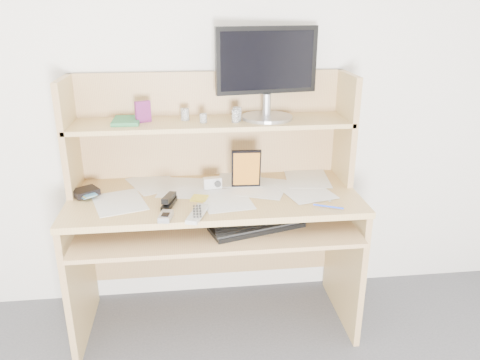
{
  "coord_description": "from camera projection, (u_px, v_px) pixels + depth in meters",
  "views": [
    {
      "loc": [
        -0.12,
        -0.63,
        1.62
      ],
      "look_at": [
        0.12,
        1.43,
        0.84
      ],
      "focal_mm": 35.0,
      "sensor_mm": 36.0,
      "label": 1
    }
  ],
  "objects": [
    {
      "name": "paper_clutter",
      "position": [
        214.0,
        194.0,
        2.28
      ],
      "size": [
        1.32,
        0.54,
        0.01
      ],
      "primitive_type": "cube",
      "color": "silver",
      "rests_on": "desk"
    },
    {
      "name": "tv_remote",
      "position": [
        197.0,
        214.0,
        2.03
      ],
      "size": [
        0.11,
        0.19,
        0.02
      ],
      "primitive_type": "cube",
      "rotation": [
        0.0,
        0.0,
        -0.32
      ],
      "color": "#A5A5A0",
      "rests_on": "paper_clutter"
    },
    {
      "name": "blue_pen",
      "position": [
        328.0,
        206.0,
        2.12
      ],
      "size": [
        0.13,
        0.07,
        0.01
      ],
      "primitive_type": "cylinder",
      "rotation": [
        1.57,
        0.0,
        1.12
      ],
      "color": "blue",
      "rests_on": "paper_clutter"
    },
    {
      "name": "desk",
      "position": [
        214.0,
        198.0,
        2.37
      ],
      "size": [
        1.4,
        0.7,
        1.3
      ],
      "color": "tan",
      "rests_on": "floor"
    },
    {
      "name": "flip_phone",
      "position": [
        166.0,
        215.0,
        2.01
      ],
      "size": [
        0.07,
        0.1,
        0.02
      ],
      "primitive_type": "cube",
      "rotation": [
        0.0,
        0.0,
        -0.19
      ],
      "color": "#B2B3B5",
      "rests_on": "paper_clutter"
    },
    {
      "name": "card_box",
      "position": [
        143.0,
        112.0,
        2.25
      ],
      "size": [
        0.08,
        0.05,
        0.1
      ],
      "primitive_type": "cube",
      "rotation": [
        0.0,
        0.0,
        0.43
      ],
      "color": "maroon",
      "rests_on": "desk"
    },
    {
      "name": "keyboard",
      "position": [
        257.0,
        226.0,
        2.15
      ],
      "size": [
        0.46,
        0.27,
        0.03
      ],
      "rotation": [
        0.0,
        0.0,
        0.29
      ],
      "color": "black",
      "rests_on": "desk"
    },
    {
      "name": "back_wall",
      "position": [
        209.0,
        81.0,
        2.4
      ],
      "size": [
        3.6,
        0.04,
        2.5
      ],
      "primitive_type": "cube",
      "color": "silver",
      "rests_on": "floor"
    },
    {
      "name": "monitor",
      "position": [
        267.0,
        70.0,
        2.28
      ],
      "size": [
        0.51,
        0.26,
        0.44
      ],
      "rotation": [
        0.0,
        0.0,
        0.16
      ],
      "color": "#A4A4A9",
      "rests_on": "desk"
    },
    {
      "name": "chip_stack_d",
      "position": [
        235.0,
        116.0,
        2.26
      ],
      "size": [
        0.04,
        0.04,
        0.06
      ],
      "primitive_type": "cylinder",
      "rotation": [
        0.0,
        0.0,
        0.17
      ],
      "color": "white",
      "rests_on": "desk"
    },
    {
      "name": "sticky_note_pad",
      "position": [
        199.0,
        198.0,
        2.22
      ],
      "size": [
        0.09,
        0.09,
        0.01
      ],
      "primitive_type": "cube",
      "rotation": [
        0.0,
        0.0,
        -0.3
      ],
      "color": "yellow",
      "rests_on": "desk"
    },
    {
      "name": "wallet",
      "position": [
        85.0,
        192.0,
        2.25
      ],
      "size": [
        0.15,
        0.14,
        0.03
      ],
      "primitive_type": "cube",
      "rotation": [
        0.0,
        0.0,
        0.6
      ],
      "color": "black",
      "rests_on": "paper_clutter"
    },
    {
      "name": "digital_camera",
      "position": [
        212.0,
        183.0,
        2.33
      ],
      "size": [
        0.09,
        0.05,
        0.06
      ],
      "primitive_type": "cube",
      "rotation": [
        0.0,
        0.0,
        0.13
      ],
      "color": "silver",
      "rests_on": "paper_clutter"
    },
    {
      "name": "game_case",
      "position": [
        246.0,
        169.0,
        2.31
      ],
      "size": [
        0.15,
        0.02,
        0.2
      ],
      "primitive_type": "cube",
      "rotation": [
        0.0,
        0.0,
        -0.05
      ],
      "color": "black",
      "rests_on": "paper_clutter"
    },
    {
      "name": "stapler",
      "position": [
        169.0,
        200.0,
        2.14
      ],
      "size": [
        0.07,
        0.15,
        0.04
      ],
      "primitive_type": "cube",
      "rotation": [
        0.0,
        0.0,
        -0.26
      ],
      "color": "black",
      "rests_on": "paper_clutter"
    },
    {
      "name": "chip_stack_a",
      "position": [
        185.0,
        114.0,
        2.3
      ],
      "size": [
        0.05,
        0.05,
        0.06
      ],
      "primitive_type": "cylinder",
      "rotation": [
        0.0,
        0.0,
        0.33
      ],
      "color": "black",
      "rests_on": "desk"
    },
    {
      "name": "shelf_book",
      "position": [
        127.0,
        121.0,
        2.26
      ],
      "size": [
        0.13,
        0.18,
        0.02
      ],
      "primitive_type": "cube",
      "rotation": [
        0.0,
        0.0,
        -0.01
      ],
      "color": "#348359",
      "rests_on": "desk"
    },
    {
      "name": "chip_stack_c",
      "position": [
        203.0,
        118.0,
        2.25
      ],
      "size": [
        0.04,
        0.04,
        0.04
      ],
      "primitive_type": "cylinder",
      "rotation": [
        0.0,
        0.0,
        0.08
      ],
      "color": "black",
      "rests_on": "desk"
    },
    {
      "name": "chip_stack_b",
      "position": [
        237.0,
        114.0,
        2.29
      ],
      "size": [
        0.06,
        0.06,
        0.07
      ],
      "primitive_type": "cylinder",
      "rotation": [
        0.0,
        0.0,
        -0.43
      ],
      "color": "white",
      "rests_on": "desk"
    }
  ]
}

